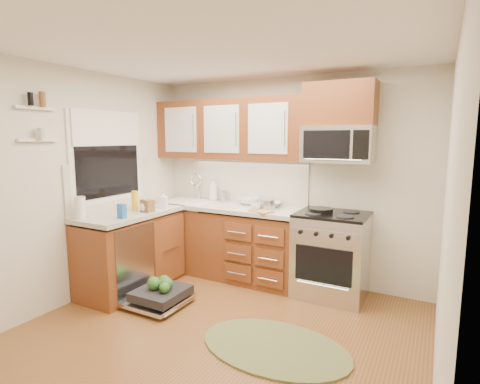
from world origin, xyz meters
The scene contains 37 objects.
floor centered at (0.00, 0.00, 0.00)m, with size 3.50×3.50×0.00m, color brown.
ceiling centered at (0.00, 0.00, 2.50)m, with size 3.50×3.50×0.00m, color white.
wall_back centered at (0.00, 1.75, 1.25)m, with size 3.50×0.04×2.50m, color beige.
wall_left centered at (-1.75, 0.00, 1.25)m, with size 0.04×3.50×2.50m, color beige.
wall_right centered at (1.75, 0.00, 1.25)m, with size 0.04×3.50×2.50m, color beige.
base_cabinet_back centered at (-0.73, 1.45, 0.42)m, with size 2.05×0.60×0.85m, color #5E2D15.
base_cabinet_left centered at (-1.45, 0.52, 0.42)m, with size 0.60×1.25×0.85m, color #5E2D15.
countertop_back centered at (-0.72, 1.44, 0.90)m, with size 2.07×0.64×0.05m, color #BAB6AA.
countertop_left centered at (-1.44, 0.53, 0.90)m, with size 0.64×1.27×0.05m, color #BAB6AA.
backsplash_back centered at (-0.73, 1.74, 1.21)m, with size 2.05×0.02×0.57m, color beige.
backsplash_left centered at (-1.74, 0.52, 1.21)m, with size 0.02×1.25×0.57m, color beige.
upper_cabinets centered at (-0.73, 1.57, 1.88)m, with size 2.05×0.35×0.75m, color #5E2D15, non-canonical shape.
cabinet_over_mw centered at (0.68, 1.57, 2.13)m, with size 0.76×0.35×0.47m, color #5E2D15.
range centered at (0.68, 1.43, 0.47)m, with size 0.76×0.64×0.95m, color silver, non-canonical shape.
microwave centered at (0.68, 1.55, 1.70)m, with size 0.76×0.38×0.40m, color silver, non-canonical shape.
sink centered at (-1.25, 1.42, 0.80)m, with size 0.62×0.50×0.26m, color white, non-canonical shape.
dishwasher centered at (-0.86, 0.30, 0.10)m, with size 0.70×0.60×0.20m, color silver, non-canonical shape.
window centered at (-1.74, 0.50, 1.55)m, with size 0.03×1.05×1.05m, color white, non-canonical shape.
window_blind centered at (-1.71, 0.50, 1.88)m, with size 0.02×0.96×0.40m, color white.
shelf_upper centered at (-1.72, -0.35, 2.05)m, with size 0.04×0.40×0.03m, color white.
shelf_lower centered at (-1.72, -0.35, 1.75)m, with size 0.04×0.40×0.03m, color white.
rug centered at (0.55, 0.13, 0.01)m, with size 1.31×0.85×0.02m, color brown, non-canonical shape.
skillet centered at (0.56, 1.40, 0.97)m, with size 0.26×0.26×0.05m, color black.
stock_pot centered at (-0.10, 1.40, 0.98)m, with size 0.20×0.20×0.12m, color silver.
cutting_board centered at (-0.09, 1.22, 0.93)m, with size 0.26×0.17×0.02m, color #A7854C.
canister centered at (-0.84, 1.65, 1.00)m, with size 0.09×0.09×0.15m, color silver.
paper_towel_roll centered at (-1.60, -0.02, 1.04)m, with size 0.11×0.11×0.24m, color white.
mustard_bottle centered at (-1.44, 0.61, 1.04)m, with size 0.07×0.07×0.23m, color gold.
red_bottle centered at (-1.62, 0.00, 1.03)m, with size 0.06×0.06×0.22m, color red.
wooden_box centered at (-1.25, 0.61, 1.00)m, with size 0.14×0.10×0.14m, color brown.
blue_carton centered at (-1.25, 0.22, 1.00)m, with size 0.10×0.06×0.15m, color #2760B6.
bowl_a centered at (-0.13, 1.57, 0.96)m, with size 0.27×0.27×0.07m, color #999999.
bowl_b centered at (-0.45, 1.60, 0.97)m, with size 0.27×0.27×0.08m, color #999999.
cup centered at (-0.18, 1.25, 0.97)m, with size 0.12×0.12×0.09m, color #999999.
soap_bottle_a centered at (-1.00, 1.63, 1.08)m, with size 0.12×0.12×0.31m, color #999999.
soap_bottle_b centered at (-1.25, 0.88, 1.03)m, with size 0.10×0.10×0.21m, color #999999.
soap_bottle_c centered at (-1.29, 0.61, 1.01)m, with size 0.13×0.13×0.16m, color #999999.
Camera 1 is at (1.69, -2.61, 1.77)m, focal length 28.00 mm.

